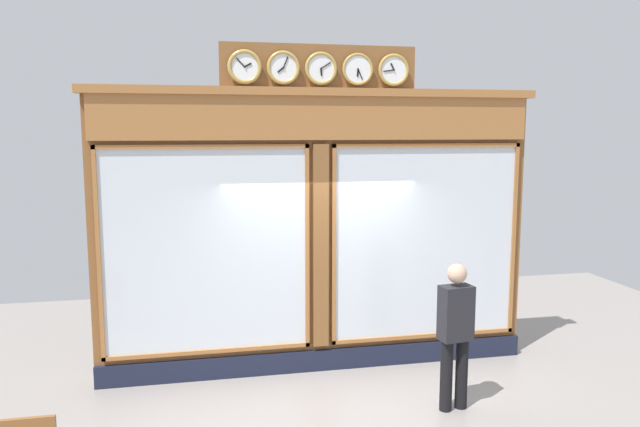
% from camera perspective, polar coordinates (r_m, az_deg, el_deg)
% --- Properties ---
extents(shop_facade, '(5.79, 0.42, 4.21)m').
position_cam_1_polar(shop_facade, '(7.94, -0.19, -1.45)').
color(shop_facade, brown).
rests_on(shop_facade, ground_plane).
extents(pedestrian, '(0.39, 0.27, 1.69)m').
position_cam_1_polar(pedestrian, '(7.10, 12.57, -10.62)').
color(pedestrian, black).
rests_on(pedestrian, ground_plane).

